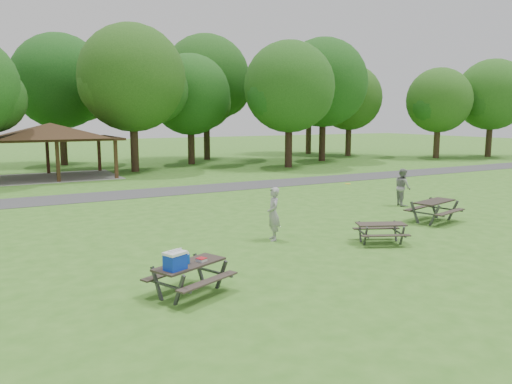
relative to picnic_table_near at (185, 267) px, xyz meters
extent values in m
plane|color=#3A7521|center=(4.26, 2.08, -0.73)|extent=(160.00, 160.00, 0.00)
cube|color=#3F3F41|center=(4.26, 16.08, -0.72)|extent=(120.00, 3.20, 0.02)
cube|color=#352313|center=(0.26, 23.38, 0.57)|extent=(0.22, 0.22, 2.60)
cube|color=#351D13|center=(0.26, 28.78, 0.57)|extent=(0.22, 0.22, 2.60)
cube|color=#3D2716|center=(3.96, 23.38, 0.57)|extent=(0.22, 0.22, 2.60)
cube|color=#3E2216|center=(3.96, 28.78, 0.57)|extent=(0.22, 0.22, 2.60)
cube|color=black|center=(0.26, 26.08, 1.95)|extent=(8.60, 6.60, 0.16)
pyramid|color=#2F2013|center=(0.26, 26.08, 2.53)|extent=(7.01, 7.01, 1.00)
cube|color=gray|center=(0.26, 26.08, -0.71)|extent=(8.40, 6.40, 0.03)
cylinder|color=black|center=(6.26, 27.08, 1.29)|extent=(0.60, 0.60, 4.02)
sphere|color=#1E4915|center=(6.26, 27.08, 6.30)|extent=(8.00, 8.00, 8.00)
sphere|color=#164413|center=(8.06, 27.38, 5.50)|extent=(5.20, 5.20, 5.20)
sphere|color=#204D16|center=(4.66, 26.88, 5.70)|extent=(4.80, 4.80, 4.80)
cylinder|color=#2F1E15|center=(12.26, 30.58, 0.99)|extent=(0.60, 0.60, 3.43)
sphere|color=#154614|center=(12.26, 30.58, 5.33)|extent=(7.00, 7.00, 7.00)
sphere|color=#1A4313|center=(13.83, 30.88, 4.63)|extent=(4.55, 4.55, 4.55)
sphere|color=#1D4714|center=(10.86, 30.38, 4.80)|extent=(4.20, 4.20, 4.20)
cylinder|color=black|center=(18.26, 24.08, 1.16)|extent=(0.60, 0.60, 3.78)
sphere|color=#1B4A15|center=(18.26, 24.08, 5.83)|extent=(7.40, 7.40, 7.40)
sphere|color=#1B4F16|center=(19.92, 24.38, 5.09)|extent=(4.81, 4.81, 4.81)
sphere|color=#144614|center=(16.78, 23.88, 5.27)|extent=(4.44, 4.44, 4.44)
cylinder|color=black|center=(24.26, 27.58, 1.37)|extent=(0.60, 0.60, 4.20)
sphere|color=#144513|center=(24.26, 27.58, 6.55)|extent=(8.20, 8.20, 8.20)
sphere|color=#214F16|center=(26.10, 27.88, 5.73)|extent=(5.33, 5.33, 5.33)
sphere|color=#134413|center=(22.62, 27.38, 5.93)|extent=(4.92, 4.92, 4.92)
cylinder|color=#312116|center=(30.26, 31.08, 1.06)|extent=(0.60, 0.60, 3.57)
sphere|color=#204B15|center=(30.26, 31.08, 5.39)|extent=(6.80, 6.80, 6.80)
sphere|color=#1B4F16|center=(31.79, 31.38, 4.71)|extent=(4.42, 4.42, 4.42)
sphere|color=#154A15|center=(28.90, 30.88, 4.88)|extent=(4.08, 4.08, 4.08)
cylinder|color=#322216|center=(36.26, 24.58, 0.95)|extent=(0.60, 0.60, 3.36)
sphere|color=#204E16|center=(36.26, 24.58, 5.03)|extent=(6.40, 6.40, 6.40)
sphere|color=#154B15|center=(37.70, 24.88, 4.39)|extent=(4.16, 4.16, 4.16)
sphere|color=#154714|center=(34.98, 24.38, 4.55)|extent=(3.84, 3.84, 3.84)
cylinder|color=black|center=(2.26, 35.08, 1.34)|extent=(0.60, 0.60, 4.13)
sphere|color=#134414|center=(2.26, 35.08, 6.40)|extent=(8.00, 8.00, 8.00)
sphere|color=#193F12|center=(4.06, 35.38, 5.60)|extent=(5.20, 5.20, 5.20)
sphere|color=#1B4C15|center=(0.66, 34.88, 5.80)|extent=(4.80, 4.80, 4.80)
cylinder|color=black|center=(15.26, 34.08, 1.55)|extent=(0.60, 0.60, 4.55)
sphere|color=#174513|center=(15.26, 34.08, 6.97)|extent=(8.40, 8.40, 8.40)
sphere|color=#1A4714|center=(17.15, 34.38, 6.13)|extent=(5.46, 5.46, 5.46)
sphere|color=#1C4D16|center=(13.58, 33.88, 6.34)|extent=(5.04, 5.04, 5.04)
cylinder|color=#322116|center=(28.26, 35.58, 1.41)|extent=(0.60, 0.60, 4.27)
sphere|color=#154A15|center=(28.26, 35.58, 6.54)|extent=(8.00, 8.00, 8.00)
sphere|color=#174914|center=(30.06, 35.88, 5.74)|extent=(5.20, 5.20, 5.20)
sphere|color=#133F12|center=(26.66, 35.38, 5.94)|extent=(4.80, 4.80, 4.80)
cylinder|color=black|center=(42.26, 23.08, 1.11)|extent=(0.60, 0.60, 3.67)
sphere|color=#1D4F16|center=(42.26, 23.08, 5.65)|extent=(7.20, 7.20, 7.20)
sphere|color=#184413|center=(43.88, 23.38, 4.93)|extent=(4.68, 4.68, 4.68)
sphere|color=#184513|center=(40.82, 22.88, 5.11)|extent=(4.32, 4.32, 4.32)
cube|color=#2C2420|center=(0.15, 0.10, 0.01)|extent=(1.96, 1.38, 0.05)
cube|color=#322924|center=(0.38, -0.45, -0.29)|extent=(1.78, 0.95, 0.04)
cube|color=#2B251F|center=(-0.09, 0.65, -0.29)|extent=(1.78, 0.95, 0.04)
cube|color=#3E3E40|center=(-0.35, -0.52, -0.36)|extent=(0.20, 0.37, 0.79)
cube|color=#3E3E41|center=(-0.64, 0.17, -0.36)|extent=(0.20, 0.37, 0.79)
cube|color=#3A393C|center=(-0.49, -0.17, -0.33)|extent=(0.64, 1.38, 0.05)
cube|color=#39393B|center=(0.94, 0.02, -0.36)|extent=(0.20, 0.37, 0.79)
cube|color=#424244|center=(0.64, 0.72, -0.36)|extent=(0.20, 0.37, 0.79)
cube|color=#464649|center=(0.79, 0.37, -0.33)|extent=(0.64, 1.38, 0.05)
cube|color=#0D2FC6|center=(-0.32, -0.21, 0.22)|extent=(0.56, 0.49, 0.36)
cube|color=white|center=(-0.32, -0.21, 0.43)|extent=(0.58, 0.52, 0.06)
cylinder|color=silver|center=(-0.32, -0.21, 0.50)|extent=(0.38, 0.18, 0.03)
cylinder|color=blue|center=(0.08, 0.13, 0.15)|extent=(0.20, 0.20, 0.22)
cylinder|color=white|center=(0.08, 0.13, 0.28)|extent=(0.15, 0.15, 0.05)
cube|color=silver|center=(0.45, 0.10, 0.07)|extent=(0.26, 0.26, 0.07)
cube|color=red|center=(0.45, 0.10, 0.12)|extent=(0.28, 0.28, 0.01)
cube|color=#312924|center=(7.54, 1.55, -0.07)|extent=(1.72, 1.25, 0.04)
cube|color=#312B24|center=(7.32, 1.07, -0.34)|extent=(1.55, 0.88, 0.04)
cube|color=#2F2822|center=(7.76, 2.03, -0.34)|extent=(1.55, 0.88, 0.04)
cube|color=#434346|center=(6.84, 1.50, -0.40)|extent=(0.19, 0.33, 0.70)
cube|color=#464649|center=(7.12, 2.11, -0.40)|extent=(0.19, 0.33, 0.70)
cube|color=#47474A|center=(6.98, 1.81, -0.37)|extent=(0.59, 1.21, 0.04)
cube|color=#47474A|center=(7.96, 0.99, -0.40)|extent=(0.19, 0.33, 0.70)
cube|color=#404042|center=(8.24, 1.59, -0.40)|extent=(0.19, 0.33, 0.70)
cube|color=#3E3E41|center=(8.10, 1.29, -0.37)|extent=(0.59, 1.21, 0.04)
cube|color=black|center=(11.83, 3.11, 0.10)|extent=(2.16, 1.28, 0.06)
cube|color=#312923|center=(12.00, 2.47, -0.24)|extent=(2.03, 0.78, 0.04)
cube|color=#2D2620|center=(11.67, 3.76, -0.24)|extent=(2.03, 0.78, 0.04)
cube|color=#434346|center=(11.19, 2.51, -0.31)|extent=(0.17, 0.43, 0.88)
cube|color=#464649|center=(10.97, 3.33, -0.31)|extent=(0.17, 0.43, 0.88)
cube|color=#464548|center=(11.08, 2.92, -0.28)|extent=(0.48, 1.61, 0.06)
cube|color=#47474A|center=(12.69, 2.90, -0.31)|extent=(0.17, 0.43, 0.88)
cube|color=#393A3C|center=(12.48, 3.71, -0.31)|extent=(0.17, 0.43, 0.88)
cube|color=#3D3D40|center=(12.59, 3.31, -0.28)|extent=(0.48, 1.61, 0.06)
cylinder|color=yellow|center=(8.90, 4.99, 0.79)|extent=(0.30, 0.30, 0.02)
imported|color=#98989B|center=(4.59, 3.63, 0.19)|extent=(0.63, 0.77, 1.84)
imported|color=gray|center=(13.37, 6.39, 0.17)|extent=(0.93, 1.05, 1.78)
camera|label=1|loc=(-4.01, -10.71, 3.52)|focal=35.00mm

